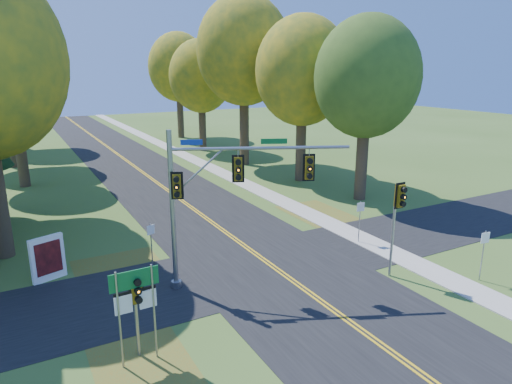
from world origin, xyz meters
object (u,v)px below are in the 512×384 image
east_signal_pole (398,206)px  info_kiosk (48,259)px  route_sign_cluster (135,297)px  traffic_mast (217,189)px

east_signal_pole → info_kiosk: east_signal_pole is taller
route_sign_cluster → info_kiosk: 8.18m
traffic_mast → info_kiosk: bearing=170.7°
east_signal_pole → info_kiosk: bearing=153.8°
traffic_mast → info_kiosk: (-6.42, 4.21, -3.37)m
traffic_mast → east_signal_pole: bearing=1.5°
info_kiosk → traffic_mast: bearing=-52.5°
east_signal_pole → route_sign_cluster: east_signal_pole is taller
east_signal_pole → traffic_mast: bearing=159.2°
traffic_mast → info_kiosk: size_ratio=3.37×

